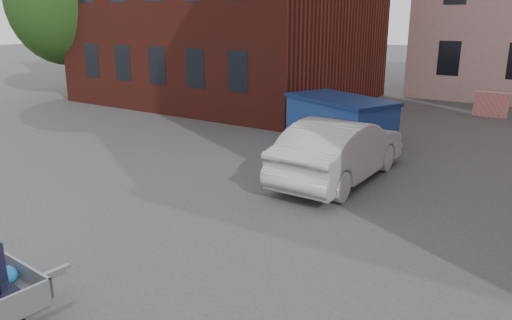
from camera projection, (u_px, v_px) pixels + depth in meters
The scene contains 4 objects.
ground at pixel (208, 233), 9.51m from camera, with size 120.00×120.00×0.00m, color #38383A.
far_building at pixel (182, 14), 36.57m from camera, with size 6.00×6.00×8.00m, color maroon.
dumpster at pixel (340, 120), 15.89m from camera, with size 3.97×3.11×1.48m.
silver_car at pixel (340, 150), 12.37m from camera, with size 1.64×4.70×1.55m, color #A4A7AB.
Camera 1 is at (5.59, -6.76, 4.03)m, focal length 35.00 mm.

